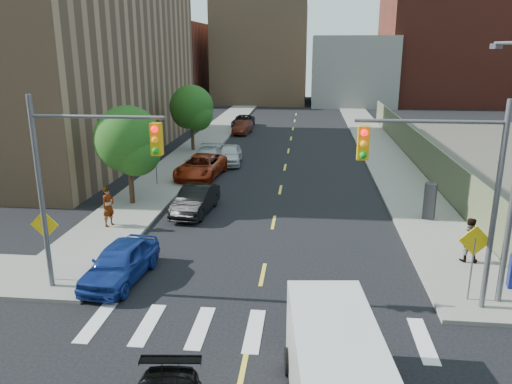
% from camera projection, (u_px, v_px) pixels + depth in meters
% --- Properties ---
extents(sidewalk_nw, '(3.50, 73.00, 0.15)m').
position_uv_depth(sidewalk_nw, '(218.00, 131.00, 52.05)').
color(sidewalk_nw, gray).
rests_on(sidewalk_nw, ground).
extents(sidewalk_ne, '(3.50, 73.00, 0.15)m').
position_uv_depth(sidewalk_ne, '(369.00, 133.00, 50.51)').
color(sidewalk_ne, gray).
rests_on(sidewalk_ne, ground).
extents(fence_north, '(0.12, 44.00, 2.50)m').
position_uv_depth(fence_north, '(415.00, 148.00, 37.10)').
color(fence_north, '#626A4A').
rests_on(fence_north, ground).
extents(building_nw, '(22.00, 30.00, 16.00)m').
position_uv_depth(building_nw, '(17.00, 53.00, 40.26)').
color(building_nw, '#8C6B4C').
rests_on(building_nw, ground).
extents(bg_bldg_west, '(14.00, 18.00, 12.00)m').
position_uv_depth(bg_bldg_west, '(160.00, 63.00, 79.02)').
color(bg_bldg_west, '#592319').
rests_on(bg_bldg_west, ground).
extents(bg_bldg_midwest, '(14.00, 16.00, 15.00)m').
position_uv_depth(bg_bldg_midwest, '(262.00, 53.00, 78.92)').
color(bg_bldg_midwest, '#8C6B4C').
rests_on(bg_bldg_midwest, ground).
extents(bg_bldg_center, '(12.00, 16.00, 10.00)m').
position_uv_depth(bg_bldg_center, '(351.00, 70.00, 76.32)').
color(bg_bldg_center, gray).
rests_on(bg_bldg_center, ground).
extents(bg_bldg_east, '(18.00, 18.00, 16.00)m').
position_uv_depth(bg_bldg_east, '(444.00, 50.00, 75.99)').
color(bg_bldg_east, '#592319').
rests_on(bg_bldg_east, ground).
extents(signal_nw, '(4.59, 0.30, 7.00)m').
position_uv_depth(signal_nw, '(81.00, 169.00, 16.73)').
color(signal_nw, '#59595E').
rests_on(signal_nw, ground).
extents(signal_ne, '(4.59, 0.30, 7.00)m').
position_uv_depth(signal_ne, '(448.00, 179.00, 15.54)').
color(signal_ne, '#59595E').
rests_on(signal_ne, ground).
extents(warn_sign_nw, '(1.06, 0.06, 2.83)m').
position_uv_depth(warn_sign_nw, '(46.00, 233.00, 18.09)').
color(warn_sign_nw, '#59595E').
rests_on(warn_sign_nw, ground).
extents(warn_sign_ne, '(1.06, 0.06, 2.83)m').
position_uv_depth(warn_sign_ne, '(474.00, 249.00, 16.60)').
color(warn_sign_ne, '#59595E').
rests_on(warn_sign_ne, ground).
extents(warn_sign_midwest, '(1.06, 0.06, 2.83)m').
position_uv_depth(warn_sign_midwest, '(156.00, 155.00, 30.98)').
color(warn_sign_midwest, '#59595E').
rests_on(warn_sign_midwest, ground).
extents(tree_west_near, '(3.66, 3.64, 5.52)m').
position_uv_depth(tree_west_near, '(129.00, 144.00, 26.81)').
color(tree_west_near, '#332114').
rests_on(tree_west_near, ground).
extents(tree_west_far, '(3.66, 3.64, 5.52)m').
position_uv_depth(tree_west_far, '(192.00, 110.00, 41.14)').
color(tree_west_far, '#332114').
rests_on(tree_west_far, ground).
extents(parked_car_blue, '(2.14, 4.44, 1.46)m').
position_uv_depth(parked_car_blue, '(120.00, 262.00, 18.67)').
color(parked_car_blue, navy).
rests_on(parked_car_blue, ground).
extents(parked_car_black, '(1.91, 4.47, 1.43)m').
position_uv_depth(parked_car_black, '(196.00, 200.00, 26.24)').
color(parked_car_black, black).
rests_on(parked_car_black, ground).
extents(parked_car_red, '(3.03, 5.67, 1.51)m').
position_uv_depth(parked_car_red, '(201.00, 167.00, 33.44)').
color(parked_car_red, maroon).
rests_on(parked_car_red, ground).
extents(parked_car_silver, '(2.26, 5.24, 1.50)m').
position_uv_depth(parked_car_silver, '(208.00, 159.00, 35.65)').
color(parked_car_silver, '#A4A7AC').
rests_on(parked_car_silver, ground).
extents(parked_car_white, '(2.01, 4.39, 1.46)m').
position_uv_depth(parked_car_white, '(230.00, 154.00, 37.36)').
color(parked_car_white, silver).
rests_on(parked_car_white, ground).
extents(parked_car_maroon, '(1.76, 4.09, 1.31)m').
position_uv_depth(parked_car_maroon, '(243.00, 127.00, 50.36)').
color(parked_car_maroon, '#43160D').
rests_on(parked_car_maroon, ground).
extents(parked_car_grey, '(2.20, 4.71, 1.30)m').
position_uv_depth(parked_car_grey, '(243.00, 121.00, 54.61)').
color(parked_car_grey, black).
rests_on(parked_car_grey, ground).
extents(cargo_van, '(2.55, 5.27, 2.33)m').
position_uv_depth(cargo_van, '(334.00, 368.00, 11.70)').
color(cargo_van, silver).
rests_on(cargo_van, ground).
extents(payphone, '(0.68, 0.63, 1.85)m').
position_uv_depth(payphone, '(430.00, 201.00, 24.88)').
color(payphone, black).
rests_on(payphone, sidewalk_ne).
extents(pedestrian_west, '(0.70, 0.82, 1.92)m').
position_uv_depth(pedestrian_west, '(108.00, 207.00, 23.89)').
color(pedestrian_west, gray).
rests_on(pedestrian_west, sidewalk_nw).
extents(pedestrian_east, '(0.97, 0.81, 1.83)m').
position_uv_depth(pedestrian_east, '(468.00, 240.00, 19.93)').
color(pedestrian_east, gray).
rests_on(pedestrian_east, sidewalk_ne).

